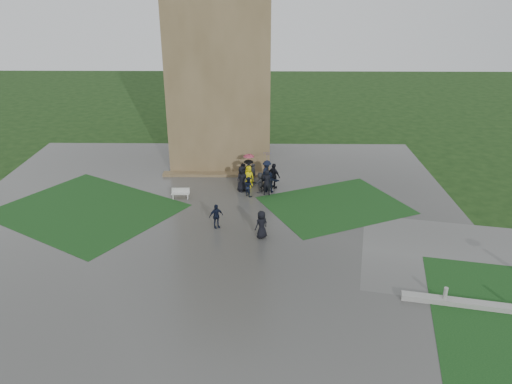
{
  "coord_description": "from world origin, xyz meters",
  "views": [
    {
      "loc": [
        3.44,
        -26.52,
        14.47
      ],
      "look_at": [
        3.01,
        4.52,
        1.2
      ],
      "focal_mm": 35.0,
      "sensor_mm": 36.0,
      "label": 1
    }
  ],
  "objects_px": {
    "pedestrian_mid": "(216,216)",
    "tower": "(221,53)",
    "bench": "(181,193)",
    "pedestrian_near": "(262,224)"
  },
  "relations": [
    {
      "from": "bench",
      "to": "pedestrian_mid",
      "type": "xyz_separation_m",
      "value": [
        2.96,
        -4.55,
        0.41
      ]
    },
    {
      "from": "pedestrian_near",
      "to": "pedestrian_mid",
      "type": "bearing_deg",
      "value": -60.21
    },
    {
      "from": "pedestrian_mid",
      "to": "tower",
      "type": "bearing_deg",
      "value": 62.7
    },
    {
      "from": "bench",
      "to": "pedestrian_mid",
      "type": "height_order",
      "value": "pedestrian_mid"
    },
    {
      "from": "bench",
      "to": "pedestrian_near",
      "type": "xyz_separation_m",
      "value": [
        5.81,
        -5.82,
        0.49
      ]
    },
    {
      "from": "bench",
      "to": "tower",
      "type": "bearing_deg",
      "value": 73.55
    },
    {
      "from": "tower",
      "to": "pedestrian_near",
      "type": "xyz_separation_m",
      "value": [
        3.4,
        -14.73,
        -8.11
      ]
    },
    {
      "from": "bench",
      "to": "pedestrian_mid",
      "type": "relative_size",
      "value": 0.82
    },
    {
      "from": "pedestrian_mid",
      "to": "pedestrian_near",
      "type": "height_order",
      "value": "pedestrian_near"
    },
    {
      "from": "tower",
      "to": "bench",
      "type": "distance_m",
      "value": 12.61
    }
  ]
}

